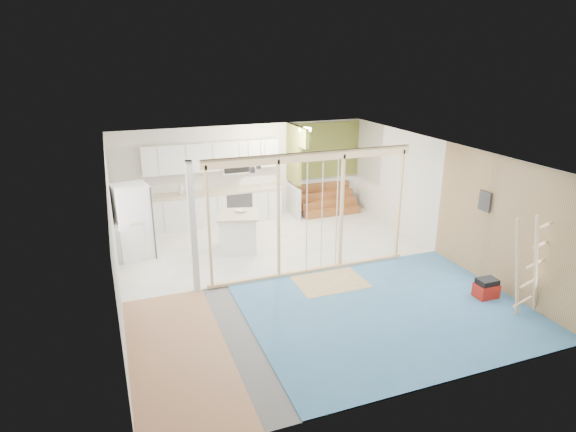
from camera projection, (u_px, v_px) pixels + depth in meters
name	position (u px, v px, depth m)	size (l,w,h in m)	color
room	(297.00, 216.00, 9.70)	(7.01, 8.01, 2.61)	slate
floor_overlays	(299.00, 272.00, 10.19)	(7.00, 8.00, 0.03)	white
stud_frame	(284.00, 203.00, 9.51)	(4.66, 0.14, 2.60)	beige
base_cabinets	(191.00, 214.00, 12.41)	(4.45, 2.24, 0.93)	white
upper_cabinets	(214.00, 157.00, 12.63)	(3.60, 0.41, 0.85)	white
green_partition	(316.00, 181.00, 13.73)	(2.25, 1.51, 2.60)	olive
pot_rack	(255.00, 164.00, 11.05)	(0.52, 0.52, 0.72)	black
sheathing_panel	(507.00, 227.00, 9.08)	(0.02, 4.00, 2.60)	tan
electrical_panel	(485.00, 201.00, 9.48)	(0.04, 0.30, 0.40)	#3A3A3F
ceiling_light	(305.00, 129.00, 12.42)	(0.32, 0.32, 0.08)	#FFEABF
fridge	(133.00, 222.00, 10.73)	(0.85, 0.83, 1.70)	white
island	(238.00, 232.00, 11.22)	(1.14, 1.14, 0.91)	white
bowl	(241.00, 211.00, 11.19)	(0.25, 0.25, 0.06)	white
soap_bottle_a	(181.00, 188.00, 12.44)	(0.12, 0.13, 0.32)	#B3BAC8
soap_bottle_b	(263.00, 183.00, 13.15)	(0.09, 0.09, 0.20)	silver
toolbox	(486.00, 289.00, 9.11)	(0.42, 0.31, 0.39)	#AA1A0F
ladder	(529.00, 266.00, 8.27)	(1.01, 0.09, 1.87)	beige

